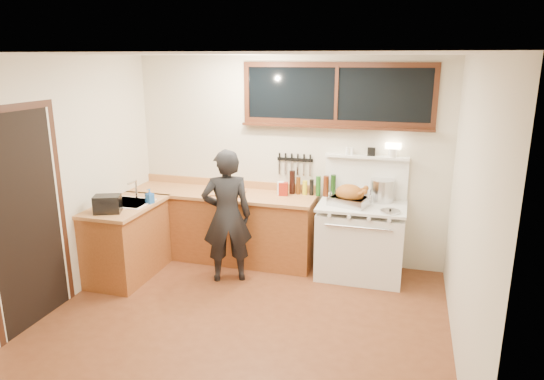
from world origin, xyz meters
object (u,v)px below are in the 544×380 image
(cutting_board, at_px, (228,190))
(roast_turkey, at_px, (350,197))
(vintage_stove, at_px, (361,239))
(man, at_px, (227,216))

(cutting_board, bearing_deg, roast_turkey, -2.09)
(vintage_stove, xyz_separation_m, roast_turkey, (-0.14, -0.07, 0.53))
(man, distance_m, cutting_board, 0.59)
(vintage_stove, bearing_deg, cutting_board, -179.49)
(cutting_board, height_order, roast_turkey, roast_turkey)
(man, distance_m, roast_turkey, 1.45)
(roast_turkey, bearing_deg, vintage_stove, 26.28)
(cutting_board, bearing_deg, man, -71.08)
(man, bearing_deg, vintage_stove, 20.29)
(man, bearing_deg, roast_turkey, 19.62)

